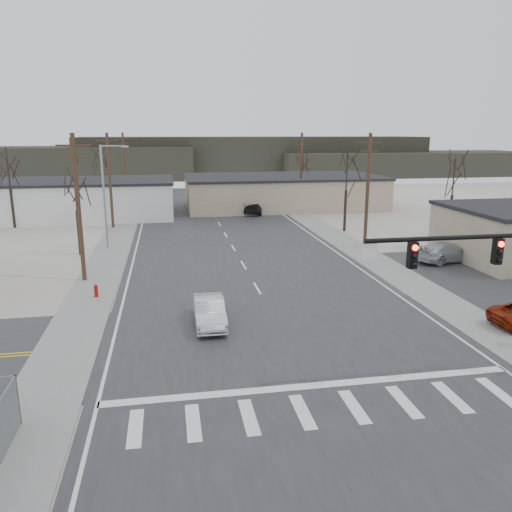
{
  "coord_description": "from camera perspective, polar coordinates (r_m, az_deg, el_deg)",
  "views": [
    {
      "loc": [
        -5.55,
        -22.86,
        10.03
      ],
      "look_at": [
        -0.33,
        6.57,
        2.6
      ],
      "focal_mm": 35.0,
      "sensor_mm": 36.0,
      "label": 1
    }
  ],
  "objects": [
    {
      "name": "cross_road",
      "position": [
        25.56,
        3.35,
        -9.12
      ],
      "size": [
        90.0,
        10.0,
        0.04
      ],
      "primitive_type": "cube",
      "color": "#29292C",
      "rests_on": "ground"
    },
    {
      "name": "sidewalk_left",
      "position": [
        44.3,
        -16.33,
        0.34
      ],
      "size": [
        3.0,
        90.0,
        0.06
      ],
      "primitive_type": "cube",
      "color": "gray",
      "rests_on": "ground"
    },
    {
      "name": "upole_left_d",
      "position": [
        75.25,
        -14.79,
        9.84
      ],
      "size": [
        2.2,
        0.3,
        10.0
      ],
      "color": "#463020",
      "rests_on": "ground"
    },
    {
      "name": "upole_right_a",
      "position": [
        44.53,
        12.63,
        7.43
      ],
      "size": [
        2.2,
        0.3,
        10.0
      ],
      "color": "#463020",
      "rests_on": "ground"
    },
    {
      "name": "ground",
      "position": [
        25.57,
        3.35,
        -9.16
      ],
      "size": [
        140.0,
        140.0,
        0.0
      ],
      "primitive_type": "plane",
      "color": "silver",
      "rests_on": "ground"
    },
    {
      "name": "upole_left_b",
      "position": [
        35.69,
        -19.64,
        5.41
      ],
      "size": [
        2.2,
        0.3,
        10.0
      ],
      "color": "#463020",
      "rests_on": "ground"
    },
    {
      "name": "car_parked_silver",
      "position": [
        42.29,
        20.95,
        0.43
      ],
      "size": [
        5.72,
        3.41,
        1.55
      ],
      "primitive_type": "imported",
      "rotation": [
        0.0,
        0.0,
        1.82
      ],
      "color": "#9EA4A9",
      "rests_on": "parking_lot"
    },
    {
      "name": "upole_right_b",
      "position": [
        65.31,
        5.18,
        9.68
      ],
      "size": [
        2.2,
        0.3,
        10.0
      ],
      "color": "#463020",
      "rests_on": "ground"
    },
    {
      "name": "tree_left_far",
      "position": [
        69.48,
        -17.31,
        10.25
      ],
      "size": [
        3.96,
        3.96,
        8.82
      ],
      "color": "black",
      "rests_on": "ground"
    },
    {
      "name": "sedan_crossing",
      "position": [
        26.81,
        -5.36,
        -6.28
      ],
      "size": [
        1.58,
        4.47,
        1.47
      ],
      "primitive_type": "imported",
      "rotation": [
        0.0,
        0.0,
        -0.0
      ],
      "color": "#A7ABB2",
      "rests_on": "main_road"
    },
    {
      "name": "car_far_b",
      "position": [
        78.21,
        -5.94,
        7.11
      ],
      "size": [
        3.42,
        4.83,
        1.53
      ],
      "primitive_type": "imported",
      "rotation": [
        0.0,
        0.0,
        0.4
      ],
      "color": "black",
      "rests_on": "main_road"
    },
    {
      "name": "fire_hydrant",
      "position": [
        32.64,
        -17.81,
        -3.8
      ],
      "size": [
        0.24,
        0.24,
        0.87
      ],
      "color": "#A50C0C",
      "rests_on": "ground"
    },
    {
      "name": "upole_left_c",
      "position": [
        55.39,
        -16.36,
        8.42
      ],
      "size": [
        2.2,
        0.3,
        10.0
      ],
      "color": "#463020",
      "rests_on": "ground"
    },
    {
      "name": "streetlight_main",
      "position": [
        45.43,
        -16.76,
        7.13
      ],
      "size": [
        2.4,
        0.25,
        9.0
      ],
      "color": "gray",
      "rests_on": "ground"
    },
    {
      "name": "sidewalk_right",
      "position": [
        46.88,
        10.35,
        1.41
      ],
      "size": [
        3.0,
        90.0,
        0.06
      ],
      "primitive_type": "cube",
      "color": "gray",
      "rests_on": "ground"
    },
    {
      "name": "tree_left_mid",
      "position": [
        59.31,
        -26.48,
        8.9
      ],
      "size": [
        3.96,
        3.96,
        8.82
      ],
      "color": "black",
      "rests_on": "ground"
    },
    {
      "name": "tree_right_far",
      "position": [
        77.76,
        5.38,
        10.62
      ],
      "size": [
        3.52,
        3.52,
        7.84
      ],
      "color": "black",
      "rests_on": "ground"
    },
    {
      "name": "tree_left_near",
      "position": [
        43.76,
        -19.94,
        6.83
      ],
      "size": [
        3.3,
        3.3,
        7.35
      ],
      "color": "black",
      "rests_on": "ground"
    },
    {
      "name": "car_far_a",
      "position": [
        63.18,
        -0.01,
        5.61
      ],
      "size": [
        4.28,
        6.03,
        1.62
      ],
      "primitive_type": "imported",
      "rotation": [
        0.0,
        0.0,
        2.74
      ],
      "color": "black",
      "rests_on": "main_road"
    },
    {
      "name": "hill_left",
      "position": [
        118.75,
        -24.76,
        9.55
      ],
      "size": [
        70.0,
        18.0,
        7.0
      ],
      "primitive_type": "cube",
      "color": "#333026",
      "rests_on": "ground"
    },
    {
      "name": "main_road",
      "position": [
        39.55,
        -1.66,
        -0.7
      ],
      "size": [
        18.0,
        110.0,
        0.05
      ],
      "primitive_type": "cube",
      "color": "#29292C",
      "rests_on": "ground"
    },
    {
      "name": "tree_lot",
      "position": [
        52.83,
        21.65,
        8.16
      ],
      "size": [
        3.52,
        3.52,
        7.84
      ],
      "color": "black",
      "rests_on": "ground"
    },
    {
      "name": "hill_center",
      "position": [
        120.75,
        -0.25,
        11.33
      ],
      "size": [
        80.0,
        18.0,
        9.0
      ],
      "primitive_type": "cube",
      "color": "#333026",
      "rests_on": "ground"
    },
    {
      "name": "building_right_far",
      "position": [
        69.09,
        3.05,
        7.39
      ],
      "size": [
        26.3,
        14.3,
        4.3
      ],
      "color": "tan",
      "rests_on": "ground"
    },
    {
      "name": "building_left_far",
      "position": [
        64.19,
        -19.46,
        6.21
      ],
      "size": [
        22.3,
        12.3,
        4.5
      ],
      "color": "silver",
      "rests_on": "ground"
    },
    {
      "name": "hill_right",
      "position": [
        126.0,
        16.39,
        10.09
      ],
      "size": [
        60.0,
        18.0,
        5.5
      ],
      "primitive_type": "cube",
      "color": "#333026",
      "rests_on": "ground"
    },
    {
      "name": "tree_right_mid",
      "position": [
        52.25,
        10.33,
        9.24
      ],
      "size": [
        3.74,
        3.74,
        8.33
      ],
      "color": "black",
      "rests_on": "ground"
    }
  ]
}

